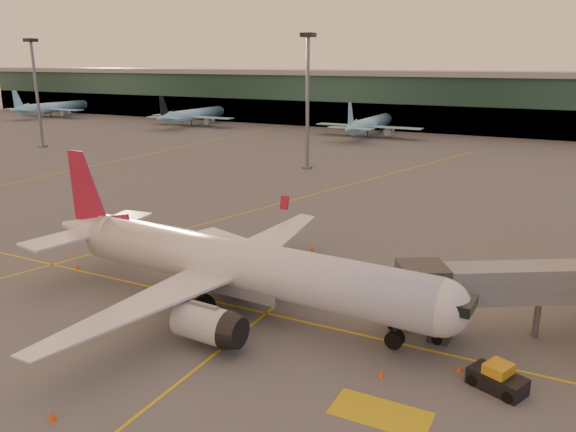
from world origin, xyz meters
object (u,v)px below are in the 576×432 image
at_px(catering_truck, 222,256).
at_px(pushback_tug, 497,379).
at_px(gpu_cart, 400,319).
at_px(main_airplane, 230,265).

bearing_deg(catering_truck, pushback_tug, 2.44).
distance_m(catering_truck, pushback_tug, 27.31).
bearing_deg(catering_truck, gpu_cart, 13.65).
xyz_separation_m(main_airplane, pushback_tug, (22.02, -2.52, -3.26)).
distance_m(catering_truck, gpu_cart, 18.20).
height_order(main_airplane, pushback_tug, main_airplane).
bearing_deg(gpu_cart, pushback_tug, -61.27).
xyz_separation_m(gpu_cart, pushback_tug, (8.17, -5.99, 0.14)).
relative_size(catering_truck, pushback_tug, 1.59).
xyz_separation_m(catering_truck, gpu_cart, (18.03, -1.50, -1.98)).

